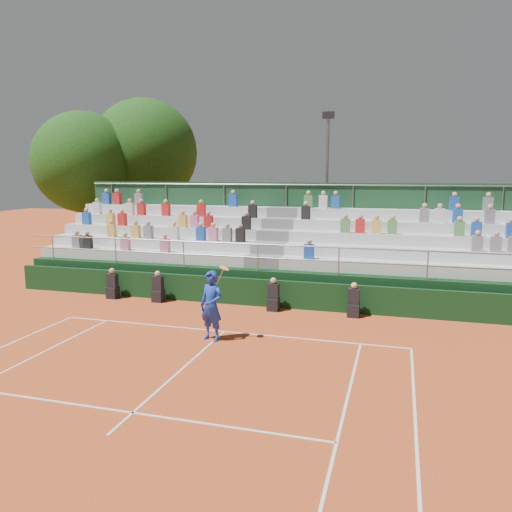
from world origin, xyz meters
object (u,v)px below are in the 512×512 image
(tree_west, at_px, (84,163))
(tree_east, at_px, (145,152))
(tennis_player, at_px, (212,306))
(floodlight_mast, at_px, (327,176))

(tree_west, xyz_separation_m, tree_east, (2.42, 2.71, 0.66))
(tree_east, bearing_deg, tennis_player, -55.94)
(tree_west, distance_m, tree_east, 3.70)
(tennis_player, height_order, floodlight_mast, floodlight_mast)
(tree_east, relative_size, floodlight_mast, 1.16)
(tennis_player, bearing_deg, tree_east, 124.06)
(tennis_player, height_order, tree_west, tree_west)
(tennis_player, relative_size, tree_east, 0.24)
(floodlight_mast, bearing_deg, tree_west, -173.20)
(tree_west, xyz_separation_m, floodlight_mast, (13.68, 1.63, -0.76))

